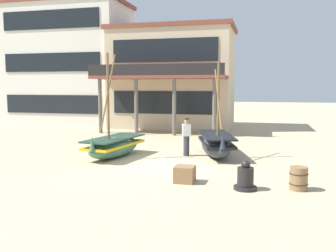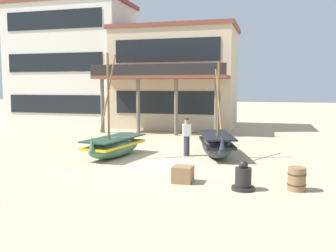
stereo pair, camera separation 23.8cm
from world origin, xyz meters
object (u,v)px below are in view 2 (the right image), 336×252
Objects in this scene: cargo_crate at (183,174)px; harbor_building_annex at (72,64)px; capstan_winch at (243,179)px; fisherman_by_hull at (187,137)px; fishing_boat_near_left at (216,144)px; harbor_building_main at (175,78)px; wooden_barrel at (297,179)px; fishing_boat_centre_large at (114,146)px.

harbor_building_annex is at bearing 128.99° from cargo_crate.
capstan_winch is at bearing -11.17° from cargo_crate.
fisherman_by_hull is 2.67× the size of cargo_crate.
harbor_building_annex reaches higher than fishing_boat_near_left.
harbor_building_main reaches higher than fisherman_by_hull.
wooden_barrel is at bearing -63.94° from harbor_building_main.
fishing_boat_centre_large is 12.81m from harbor_building_main.
fishing_boat_near_left reaches higher than wooden_barrel.
capstan_winch is 1.27× the size of wooden_barrel.
fishing_boat_centre_large is 3.20m from fisherman_by_hull.
harbor_building_main is 0.93× the size of harbor_building_annex.
fishing_boat_centre_large is 8.07m from wooden_barrel.
harbor_building_main is (-0.40, 12.40, 3.21)m from fishing_boat_centre_large.
fishing_boat_centre_large is 0.45× the size of harbor_building_annex.
fisherman_by_hull reaches higher than wooden_barrel.
fishing_boat_centre_large is at bearing 155.10° from wooden_barrel.
capstan_winch is (2.80, -4.85, -0.49)m from fisherman_by_hull.
harbor_building_main is at bearing 110.97° from capstan_winch.
fishing_boat_centre_large is 6.89m from capstan_winch.
fishing_boat_centre_large is at bearing 147.08° from capstan_winch.
capstan_winch is 17.61m from harbor_building_main.
harbor_building_annex reaches higher than fishing_boat_centre_large.
fisherman_by_hull is 12.13m from harbor_building_main.
cargo_crate is (-3.47, 0.04, -0.09)m from wooden_barrel.
wooden_barrel is at bearing -0.58° from cargo_crate.
fishing_boat_centre_large is 5.01× the size of capstan_winch.
fisherman_by_hull is 6.27m from wooden_barrel.
capstan_winch is at bearing -47.78° from harbor_building_annex.
fisherman_by_hull is 2.41× the size of wooden_barrel.
cargo_crate is 0.07× the size of harbor_building_main.
capstan_winch is 22.82m from harbor_building_annex.
harbor_building_main reaches higher than wooden_barrel.
fishing_boat_near_left is at bearing 17.12° from fishing_boat_centre_large.
wooden_barrel is at bearing -46.09° from fisherman_by_hull.
fisherman_by_hull is at bearing 133.91° from wooden_barrel.
harbor_building_main is at bearing -2.74° from harbor_building_annex.
fishing_boat_centre_large is 0.49× the size of harbor_building_main.
fisherman_by_hull is at bearing 100.97° from cargo_crate.
wooden_barrel is 0.08× the size of harbor_building_main.
wooden_barrel is (1.54, 0.35, 0.01)m from capstan_winch.
fisherman_by_hull is at bearing 119.99° from capstan_winch.
fishing_boat_near_left is 4.61× the size of capstan_winch.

